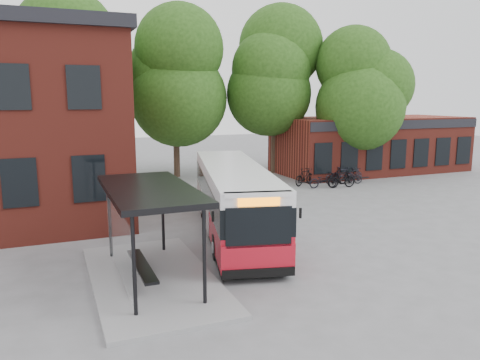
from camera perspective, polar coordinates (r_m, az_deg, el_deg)
name	(u,v)px	position (r m, az deg, el deg)	size (l,w,h in m)	color
ground	(272,252)	(16.94, 3.91, -8.72)	(100.00, 100.00, 0.00)	slate
shop_row	(371,144)	(36.14, 15.63, 4.22)	(14.00, 6.20, 4.00)	maroon
bus_shelter	(151,234)	(14.20, -10.80, -6.47)	(3.60, 7.00, 2.90)	black
bike_rail	(335,182)	(29.84, 11.47, -0.28)	(5.20, 0.10, 0.38)	black
tree_0	(66,96)	(30.39, -20.47, 9.54)	(7.92, 7.92, 11.00)	#1F4211
tree_1	(175,101)	(32.40, -7.88, 9.54)	(7.92, 7.92, 10.40)	#1F4211
tree_2	(275,96)	(33.92, 4.25, 10.13)	(7.92, 7.92, 11.00)	#1F4211
tree_3	(367,109)	(33.18, 15.22, 8.32)	(7.04, 7.04, 9.28)	#1F4211
city_bus	(233,200)	(18.83, -0.81, -2.41)	(2.31, 10.85, 2.76)	red
bicycle_1	(305,177)	(29.48, 7.89, 0.40)	(0.51, 1.81, 1.09)	black
bicycle_2	(323,180)	(28.81, 10.10, -0.04)	(0.62, 1.78, 0.94)	black
bicycle_3	(342,179)	(29.07, 12.28, 0.12)	(0.51, 1.80, 1.08)	black
bicycle_4	(333,176)	(30.74, 11.28, 0.53)	(0.61, 1.74, 0.91)	black
bicycle_5	(342,174)	(31.20, 12.32, 0.69)	(0.46, 1.63, 0.98)	black
bicycle_6	(350,177)	(30.52, 13.27, 0.33)	(0.57, 1.64, 0.86)	black
bicycle_7	(355,175)	(31.23, 13.84, 0.61)	(0.45, 1.58, 0.95)	black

